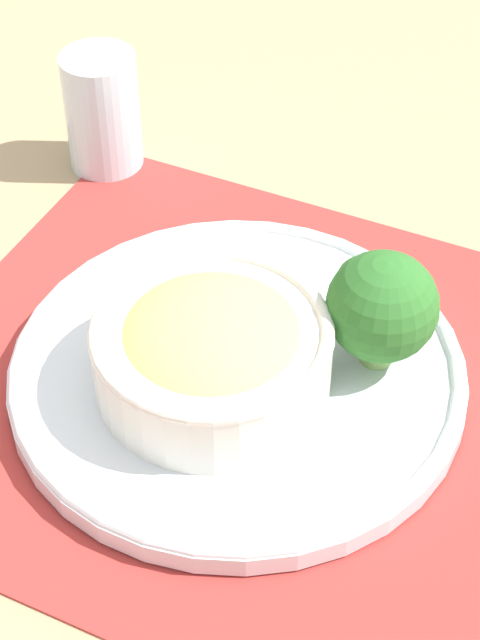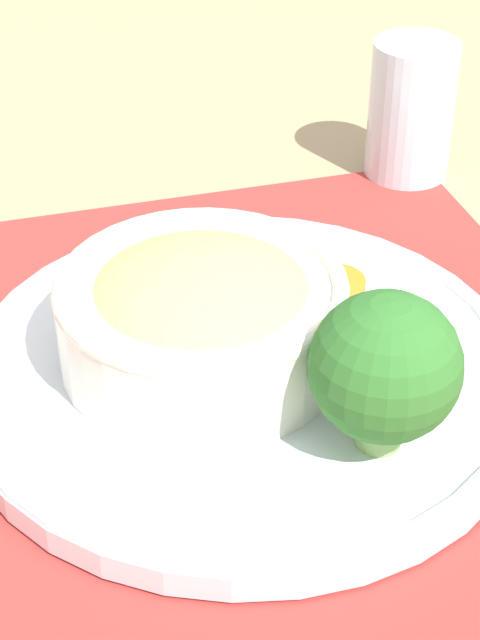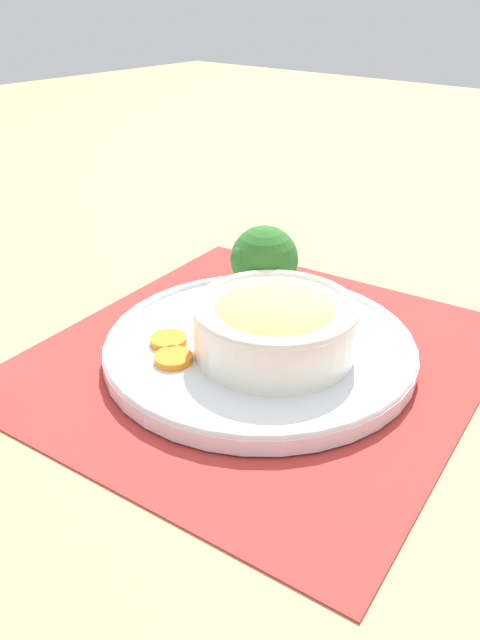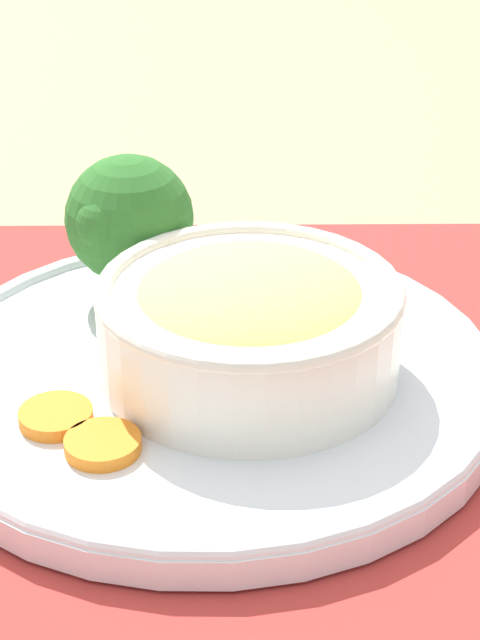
{
  "view_description": "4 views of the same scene",
  "coord_description": "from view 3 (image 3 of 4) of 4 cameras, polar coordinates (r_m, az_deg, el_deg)",
  "views": [
    {
      "loc": [
        0.28,
        -0.44,
        0.56
      ],
      "look_at": [
        -0.0,
        0.01,
        0.05
      ],
      "focal_mm": 60.0,
      "sensor_mm": 36.0,
      "label": 1
    },
    {
      "loc": [
        0.48,
        -0.08,
        0.4
      ],
      "look_at": [
        -0.0,
        -0.0,
        0.05
      ],
      "focal_mm": 60.0,
      "sensor_mm": 36.0,
      "label": 2
    },
    {
      "loc": [
        -0.44,
        -0.34,
        0.35
      ],
      "look_at": [
        -0.01,
        0.02,
        0.04
      ],
      "focal_mm": 35.0,
      "sensor_mm": 36.0,
      "label": 3
    },
    {
      "loc": [
        -0.5,
        -0.07,
        0.33
      ],
      "look_at": [
        0.01,
        -0.02,
        0.04
      ],
      "focal_mm": 60.0,
      "sensor_mm": 36.0,
      "label": 4
    }
  ],
  "objects": [
    {
      "name": "carrot_slice_middle",
      "position": [
        0.62,
        -6.11,
        -3.5
      ],
      "size": [
        0.04,
        0.04,
        0.01
      ],
      "color": "orange",
      "rests_on": "plate"
    },
    {
      "name": "bowl",
      "position": [
        0.62,
        3.2,
        -0.25
      ],
      "size": [
        0.16,
        0.16,
        0.07
      ],
      "color": "silver",
      "rests_on": "plate"
    },
    {
      "name": "placemat",
      "position": [
        0.66,
        1.79,
        -3.31
      ],
      "size": [
        0.51,
        0.48,
        0.0
      ],
      "color": "#B2332D",
      "rests_on": "ground_plane"
    },
    {
      "name": "carrot_slice_near",
      "position": [
        0.65,
        -6.56,
        -1.86
      ],
      "size": [
        0.04,
        0.04,
        0.01
      ],
      "color": "orange",
      "rests_on": "plate"
    },
    {
      "name": "broccoli_floret",
      "position": [
        0.71,
        2.18,
        5.52
      ],
      "size": [
        0.08,
        0.08,
        0.09
      ],
      "color": "#84AD5B",
      "rests_on": "plate"
    },
    {
      "name": "plate",
      "position": [
        0.65,
        1.81,
        -2.32
      ],
      "size": [
        0.32,
        0.32,
        0.02
      ],
      "color": "silver",
      "rests_on": "placemat"
    },
    {
      "name": "ground_plane",
      "position": [
        0.66,
        1.79,
        -3.46
      ],
      "size": [
        4.0,
        4.0,
        0.0
      ],
      "primitive_type": "plane",
      "color": "tan"
    }
  ]
}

